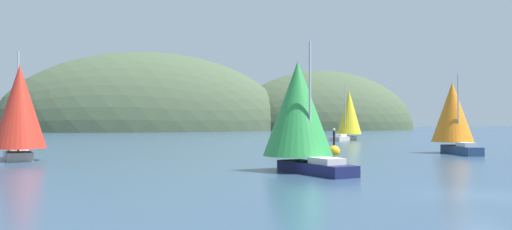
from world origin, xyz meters
TOP-DOWN VIEW (x-y plane):
  - ground_plane at (0.00, 0.00)m, footprint 360.00×360.00m
  - headland_right at (60.00, 135.00)m, footprint 61.09×44.00m
  - headland_center at (5.00, 135.00)m, footprint 83.52×44.00m
  - sailboat_yellow_sail at (24.59, 54.98)m, footprint 7.36×6.47m
  - sailboat_scarlet_sail at (-19.95, 26.78)m, footprint 4.54×7.56m
  - sailboat_green_sail at (-2.86, 12.08)m, footprint 4.98×7.49m
  - sailboat_orange_sail at (17.99, 23.21)m, footprint 4.79×7.22m
  - channel_buoy at (6.37, 25.09)m, footprint 1.10×1.10m

SIDE VIEW (x-z plane):
  - ground_plane at x=0.00m, z-range 0.00..0.00m
  - headland_right at x=60.00m, z-range -18.71..18.71m
  - headland_center at x=5.00m, z-range -22.45..22.45m
  - channel_buoy at x=6.37m, z-range -0.95..1.69m
  - sailboat_orange_sail at x=17.99m, z-range -0.07..7.34m
  - sailboat_green_sail at x=-2.86m, z-range -0.26..7.59m
  - sailboat_scarlet_sail at x=-19.95m, z-range -0.42..8.21m
  - sailboat_yellow_sail at x=24.59m, z-range -0.26..8.36m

